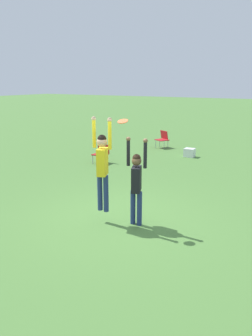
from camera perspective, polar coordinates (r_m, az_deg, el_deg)
The scene contains 7 objects.
ground_plane at distance 8.21m, azimuth -1.11°, elevation -8.78°, with size 120.00×120.00×0.00m, color #4C7A38.
person_jumping at distance 7.55m, azimuth -4.14°, elevation 1.02°, with size 0.53×0.43×2.23m.
person_defending at distance 7.52m, azimuth 1.82°, elevation -2.08°, with size 0.54×0.43×2.08m.
frisbee at distance 7.17m, azimuth -0.57°, elevation 8.15°, with size 0.23×0.22×0.08m.
camping_chair_0 at distance 16.81m, azimuth 6.43°, elevation 5.23°, with size 0.75×0.82×0.85m.
camping_chair_2 at distance 13.59m, azimuth -4.29°, elevation 2.75°, with size 0.53×0.57×0.76m.
cooler_box at distance 14.97m, azimuth 11.00°, elevation 2.65°, with size 0.46×0.39×0.38m.
Camera 1 is at (3.97, -6.39, 3.30)m, focal length 35.00 mm.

